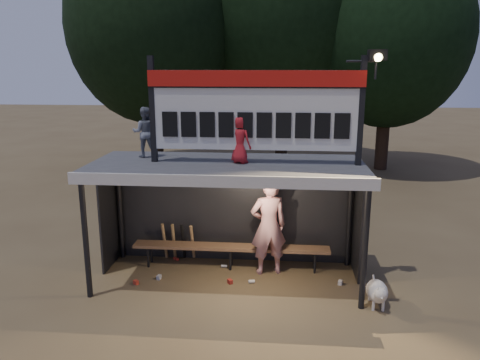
% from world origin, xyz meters
% --- Properties ---
extents(ground, '(80.00, 80.00, 0.00)m').
position_xyz_m(ground, '(0.00, 0.00, 0.00)').
color(ground, brown).
rests_on(ground, ground).
extents(player, '(0.82, 0.66, 1.97)m').
position_xyz_m(player, '(0.76, 0.38, 0.99)').
color(player, white).
rests_on(player, ground).
extents(child_a, '(0.53, 0.45, 0.97)m').
position_xyz_m(child_a, '(-1.64, 0.42, 2.80)').
color(child_a, slate).
rests_on(child_a, dugout_shelter).
extents(child_b, '(0.50, 0.46, 0.86)m').
position_xyz_m(child_b, '(0.24, 0.00, 2.75)').
color(child_b, '#AE1A21').
rests_on(child_b, dugout_shelter).
extents(dugout_shelter, '(5.10, 2.08, 2.32)m').
position_xyz_m(dugout_shelter, '(0.00, 0.24, 1.85)').
color(dugout_shelter, '#3D3D40').
rests_on(dugout_shelter, ground).
extents(scoreboard_assembly, '(4.10, 0.27, 1.99)m').
position_xyz_m(scoreboard_assembly, '(0.56, -0.01, 3.32)').
color(scoreboard_assembly, black).
rests_on(scoreboard_assembly, dugout_shelter).
extents(bench, '(4.00, 0.35, 0.48)m').
position_xyz_m(bench, '(0.00, 0.55, 0.43)').
color(bench, brown).
rests_on(bench, ground).
extents(tree_left, '(6.46, 6.46, 9.27)m').
position_xyz_m(tree_left, '(-4.00, 10.00, 5.51)').
color(tree_left, '#2F2014').
rests_on(tree_left, ground).
extents(tree_mid, '(7.22, 7.22, 10.36)m').
position_xyz_m(tree_mid, '(1.00, 11.50, 6.17)').
color(tree_mid, black).
rests_on(tree_mid, ground).
extents(tree_right, '(6.08, 6.08, 8.72)m').
position_xyz_m(tree_right, '(5.00, 10.50, 5.19)').
color(tree_right, '#312016').
rests_on(tree_right, ground).
extents(dog, '(0.36, 0.81, 0.49)m').
position_xyz_m(dog, '(2.67, -0.82, 0.28)').
color(dog, silver).
rests_on(dog, ground).
extents(bats, '(0.68, 0.35, 0.84)m').
position_xyz_m(bats, '(-1.14, 0.82, 0.43)').
color(bats, '#967246').
rests_on(bats, ground).
extents(litter, '(3.98, 1.29, 0.08)m').
position_xyz_m(litter, '(-0.25, 0.07, 0.04)').
color(litter, '#AD281D').
rests_on(litter, ground).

